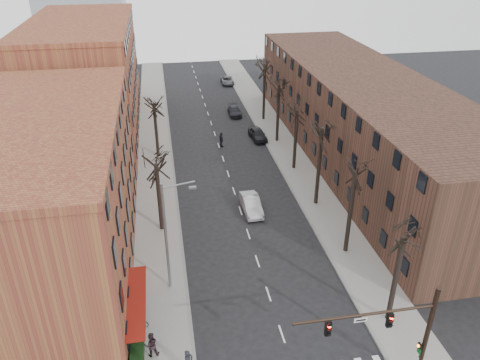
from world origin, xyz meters
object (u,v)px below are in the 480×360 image
silver_sedan (251,205)px  parked_car_near (258,134)px  parked_car_mid (234,111)px  bicycle (137,322)px

silver_sedan → parked_car_near: bearing=75.2°
silver_sedan → parked_car_mid: bearing=83.1°
silver_sedan → parked_car_near: (4.29, 17.34, -0.01)m
parked_car_mid → bicycle: 42.67m
silver_sedan → bicycle: bearing=-128.9°
parked_car_near → bicycle: parked_car_near is taller
silver_sedan → bicycle: size_ratio=2.78×
silver_sedan → parked_car_near: silver_sedan is taller
bicycle → silver_sedan: bearing=-26.0°
parked_car_mid → bicycle: bearing=-107.3°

